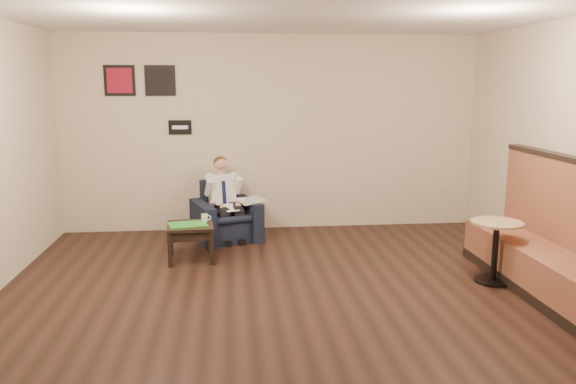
{
  "coord_description": "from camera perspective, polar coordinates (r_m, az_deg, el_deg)",
  "views": [
    {
      "loc": [
        -0.58,
        -5.09,
        2.11
      ],
      "look_at": [
        0.06,
        1.2,
        0.88
      ],
      "focal_mm": 35.0,
      "sensor_mm": 36.0,
      "label": 1
    }
  ],
  "objects": [
    {
      "name": "ground",
      "position": [
        5.54,
        0.69,
        -11.4
      ],
      "size": [
        6.0,
        6.0,
        0.0
      ],
      "primitive_type": "plane",
      "color": "black",
      "rests_on": "ground"
    },
    {
      "name": "wall_back",
      "position": [
        8.15,
        -1.68,
        5.97
      ],
      "size": [
        6.0,
        0.02,
        2.8
      ],
      "primitive_type": "cube",
      "color": "beige",
      "rests_on": "ground"
    },
    {
      "name": "wall_front",
      "position": [
        2.29,
        9.36,
        -7.28
      ],
      "size": [
        6.0,
        0.02,
        2.8
      ],
      "primitive_type": "cube",
      "color": "beige",
      "rests_on": "ground"
    },
    {
      "name": "ceiling",
      "position": [
        5.17,
        0.77,
        18.63
      ],
      "size": [
        6.0,
        6.0,
        0.02
      ],
      "primitive_type": "cube",
      "color": "white",
      "rests_on": "wall_back"
    },
    {
      "name": "seating_sign",
      "position": [
        8.13,
        -10.91,
        6.47
      ],
      "size": [
        0.32,
        0.02,
        0.2
      ],
      "primitive_type": "cube",
      "color": "black",
      "rests_on": "wall_back"
    },
    {
      "name": "art_print_left",
      "position": [
        8.22,
        -16.74,
        10.8
      ],
      "size": [
        0.42,
        0.03,
        0.42
      ],
      "primitive_type": "cube",
      "color": "maroon",
      "rests_on": "wall_back"
    },
    {
      "name": "art_print_right",
      "position": [
        8.14,
        -12.86,
        10.98
      ],
      "size": [
        0.42,
        0.03,
        0.42
      ],
      "primitive_type": "cube",
      "color": "black",
      "rests_on": "wall_back"
    },
    {
      "name": "armchair",
      "position": [
        7.71,
        -6.31,
        -1.96
      ],
      "size": [
        1.03,
        1.03,
        0.78
      ],
      "primitive_type": "cube",
      "rotation": [
        0.0,
        0.0,
        0.32
      ],
      "color": "black",
      "rests_on": "ground"
    },
    {
      "name": "seated_man",
      "position": [
        7.59,
        -6.1,
        -1.06
      ],
      "size": [
        0.73,
        0.89,
        1.07
      ],
      "primitive_type": null,
      "rotation": [
        0.0,
        0.0,
        0.32
      ],
      "color": "white",
      "rests_on": "armchair"
    },
    {
      "name": "lap_papers",
      "position": [
        7.52,
        -5.88,
        -1.59
      ],
      "size": [
        0.26,
        0.31,
        0.01
      ],
      "primitive_type": "cube",
      "rotation": [
        0.0,
        0.0,
        0.39
      ],
      "color": "white",
      "rests_on": "seated_man"
    },
    {
      "name": "newspaper",
      "position": [
        7.71,
        -3.82,
        -0.85
      ],
      "size": [
        0.47,
        0.52,
        0.01
      ],
      "primitive_type": "cube",
      "rotation": [
        0.0,
        0.0,
        0.38
      ],
      "color": "silver",
      "rests_on": "armchair"
    },
    {
      "name": "side_table",
      "position": [
        6.92,
        -9.86,
        -5.04
      ],
      "size": [
        0.58,
        0.58,
        0.44
      ],
      "primitive_type": "cube",
      "rotation": [
        0.0,
        0.0,
        0.08
      ],
      "color": "black",
      "rests_on": "ground"
    },
    {
      "name": "green_folder",
      "position": [
        6.84,
        -10.17,
        -3.26
      ],
      "size": [
        0.5,
        0.4,
        0.01
      ],
      "primitive_type": "cube",
      "rotation": [
        0.0,
        0.0,
        0.22
      ],
      "color": "green",
      "rests_on": "side_table"
    },
    {
      "name": "coffee_mug",
      "position": [
        6.97,
        -8.48,
        -2.6
      ],
      "size": [
        0.09,
        0.09,
        0.09
      ],
      "primitive_type": "cylinder",
      "rotation": [
        0.0,
        0.0,
        0.08
      ],
      "color": "white",
      "rests_on": "side_table"
    },
    {
      "name": "smartphone",
      "position": [
        7.01,
        -9.53,
        -2.9
      ],
      "size": [
        0.14,
        0.08,
        0.01
      ],
      "primitive_type": "cube",
      "rotation": [
        0.0,
        0.0,
        -0.1
      ],
      "color": "black",
      "rests_on": "side_table"
    },
    {
      "name": "banquette",
      "position": [
        6.21,
        25.17,
        -3.4
      ],
      "size": [
        0.63,
        2.66,
        1.36
      ],
      "primitive_type": "cube",
      "color": "brown",
      "rests_on": "ground"
    },
    {
      "name": "cafe_table",
      "position": [
        6.44,
        20.28,
        -5.73
      ],
      "size": [
        0.57,
        0.57,
        0.67
      ],
      "primitive_type": "cylinder",
      "rotation": [
        0.0,
        0.0,
        0.06
      ],
      "color": "tan",
      "rests_on": "ground"
    }
  ]
}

